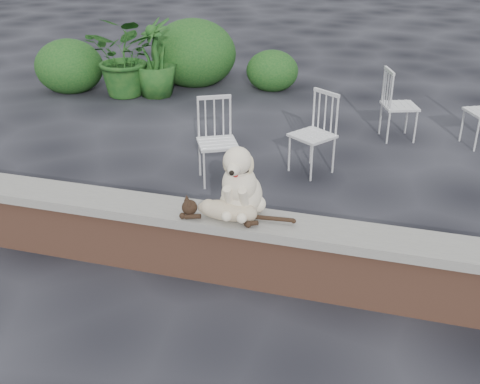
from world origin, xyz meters
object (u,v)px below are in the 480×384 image
(chair_a, at_px, (217,142))
(potted_plant_a, at_px, (126,56))
(cat, at_px, (227,209))
(potted_plant_b, at_px, (155,58))
(dog, at_px, (242,177))
(chair_b, at_px, (312,134))
(chair_e, at_px, (400,105))

(chair_a, xyz_separation_m, potted_plant_a, (-2.43, 2.73, 0.17))
(cat, height_order, potted_plant_b, potted_plant_b)
(dog, height_order, potted_plant_b, potted_plant_b)
(potted_plant_a, bearing_deg, chair_b, -32.88)
(cat, xyz_separation_m, chair_b, (0.28, 2.38, -0.20))
(cat, xyz_separation_m, chair_a, (-0.69, 1.85, -0.20))
(chair_b, distance_m, chair_a, 1.10)
(chair_b, bearing_deg, chair_a, -116.42)
(cat, bearing_deg, potted_plant_b, 118.11)
(dog, height_order, potted_plant_a, potted_plant_a)
(potted_plant_a, bearing_deg, chair_a, -48.31)
(potted_plant_b, bearing_deg, cat, -60.36)
(dog, xyz_separation_m, potted_plant_b, (-2.76, 4.55, -0.27))
(chair_e, bearing_deg, chair_b, 127.05)
(potted_plant_a, relative_size, potted_plant_b, 1.04)
(chair_e, bearing_deg, dog, 143.14)
(dog, height_order, chair_a, dog)
(cat, relative_size, potted_plant_b, 0.87)
(chair_b, distance_m, potted_plant_b, 3.76)
(chair_a, distance_m, potted_plant_b, 3.48)
(cat, height_order, chair_a, chair_a)
(potted_plant_b, bearing_deg, chair_e, -13.37)
(chair_b, height_order, chair_e, same)
(dog, distance_m, cat, 0.28)
(chair_e, distance_m, potted_plant_a, 4.39)
(potted_plant_a, bearing_deg, chair_e, -10.45)
(chair_e, xyz_separation_m, potted_plant_a, (-4.31, 0.79, 0.17))
(chair_e, distance_m, chair_a, 2.70)
(chair_a, height_order, potted_plant_b, potted_plant_b)
(dog, relative_size, potted_plant_b, 0.51)
(chair_a, relative_size, potted_plant_a, 0.73)
(cat, bearing_deg, chair_a, 108.85)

